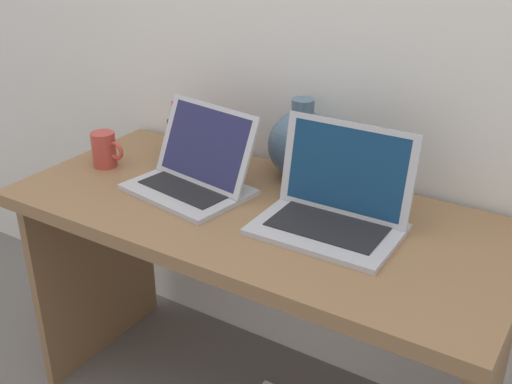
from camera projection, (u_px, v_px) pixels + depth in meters
The scene contains 7 objects.
back_wall at pixel (322, 15), 1.75m from camera, with size 4.40×0.04×2.40m, color silver.
desk at pixel (256, 260), 1.75m from camera, with size 1.39×0.63×0.74m.
laptop_left at pixel (196, 169), 1.77m from camera, with size 0.37×0.30×0.23m.
laptop_right at pixel (336, 201), 1.57m from camera, with size 0.36×0.26×0.25m.
green_vase at pixel (302, 144), 1.83m from camera, with size 0.20×0.20×0.24m.
coffee_mug at pixel (106, 149), 1.93m from camera, with size 0.12×0.07×0.11m.
pen_cup at pixel (179, 137), 2.01m from camera, with size 0.07×0.07×0.18m.
Camera 1 is at (0.79, -1.27, 1.51)m, focal length 43.59 mm.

